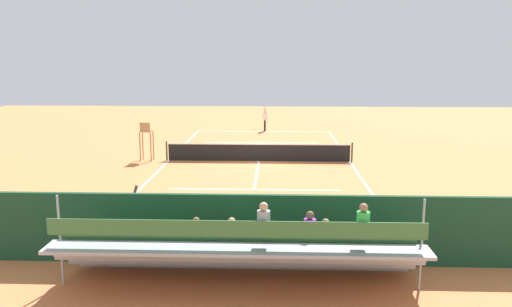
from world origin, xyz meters
name	(u,v)px	position (x,y,z in m)	size (l,w,h in m)	color
ground_plane	(259,161)	(0.00, 0.00, 0.00)	(60.00, 60.00, 0.00)	#D17542
court_line_markings	(259,161)	(0.00, -0.04, 0.00)	(10.10, 22.20, 0.01)	white
tennis_net	(259,152)	(0.00, 0.00, 0.50)	(10.30, 0.10, 1.07)	black
backdrop_wall	(243,229)	(0.00, 14.00, 1.00)	(18.00, 0.16, 2.00)	#194228
bleacher_stand	(243,250)	(-0.11, 15.34, 0.92)	(9.06, 2.40, 2.48)	#9EA0A5
umpire_chair	(146,137)	(6.20, 0.07, 1.31)	(0.67, 0.67, 2.14)	#A88456
courtside_bench	(296,236)	(-1.51, 13.27, 0.56)	(1.80, 0.40, 0.93)	#33383D
equipment_bag	(222,249)	(0.64, 13.40, 0.18)	(0.90, 0.36, 0.36)	#B22D2D
tennis_player	(265,118)	(-0.11, -11.21, 1.02)	(0.39, 0.54, 1.93)	black
tennis_racket	(256,130)	(0.56, -11.39, 0.01)	(0.42, 0.57, 0.03)	black
tennis_ball_near	(282,132)	(-1.43, -10.38, 0.03)	(0.07, 0.07, 0.07)	#CCDB33
line_judge	(132,216)	(3.37, 13.00, 1.02)	(0.41, 0.55, 1.93)	#232328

